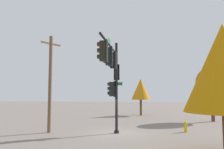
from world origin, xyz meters
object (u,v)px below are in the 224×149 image
at_px(fire_hydrant, 186,127).
at_px(utility_pole, 50,82).
at_px(tree_near, 224,68).
at_px(tree_far, 212,82).
at_px(signal_pole_assembly, 112,71).
at_px(tree_mid, 141,89).

bearing_deg(fire_hydrant, utility_pole, -81.27).
distance_m(tree_near, tree_far, 13.52).
xyz_separation_m(signal_pole_assembly, tree_near, (3.34, 6.13, -0.25)).
relative_size(fire_hydrant, tree_far, 0.14).
xyz_separation_m(utility_pole, tree_near, (4.51, 11.12, 0.40)).
distance_m(signal_pole_assembly, utility_pole, 5.17).
height_order(signal_pole_assembly, tree_mid, signal_pole_assembly).
bearing_deg(signal_pole_assembly, tree_near, 61.38).
relative_size(utility_pole, tree_mid, 1.50).
bearing_deg(tree_far, signal_pole_assembly, -44.10).
bearing_deg(signal_pole_assembly, utility_pole, -103.18).
bearing_deg(utility_pole, fire_hydrant, 98.73).
xyz_separation_m(utility_pole, tree_far, (-8.59, 14.45, 0.27)).
relative_size(utility_pole, tree_near, 1.14).
bearing_deg(tree_mid, utility_pole, -25.75).
bearing_deg(signal_pole_assembly, fire_hydrant, 117.37).
distance_m(tree_mid, tree_far, 9.47).
bearing_deg(tree_near, signal_pole_assembly, -118.62).
height_order(fire_hydrant, tree_mid, tree_mid).
relative_size(tree_near, tree_mid, 1.32).
relative_size(utility_pole, fire_hydrant, 8.96).
height_order(signal_pole_assembly, tree_far, signal_pole_assembly).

